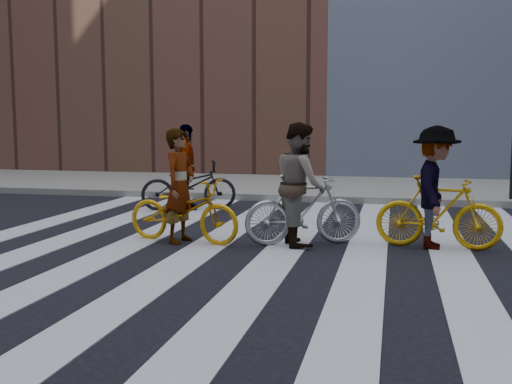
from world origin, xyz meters
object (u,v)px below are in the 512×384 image
(bike_yellow_right, at_px, (438,212))
(rider_right, at_px, (435,188))
(rider_rear, at_px, (186,167))
(bike_silver_mid, at_px, (304,210))
(bike_dark_rear, at_px, (189,185))
(rider_mid, at_px, (300,184))
(bike_yellow_left, at_px, (183,211))
(rider_left, at_px, (180,186))

(bike_yellow_right, distance_m, rider_right, 0.34)
(rider_rear, bearing_deg, bike_silver_mid, -158.25)
(bike_dark_rear, height_order, rider_rear, rider_rear)
(rider_mid, xyz_separation_m, rider_right, (1.85, 0.17, -0.02))
(bike_silver_mid, distance_m, rider_rear, 4.03)
(bike_dark_rear, bearing_deg, bike_yellow_left, 175.84)
(rider_mid, bearing_deg, bike_dark_rear, 21.03)
(bike_dark_rear, relative_size, rider_right, 1.10)
(bike_yellow_right, xyz_separation_m, rider_rear, (-4.63, 2.72, 0.35))
(bike_dark_rear, distance_m, rider_mid, 3.96)
(bike_dark_rear, height_order, rider_right, rider_right)
(bike_yellow_left, relative_size, rider_right, 1.05)
(bike_yellow_right, distance_m, bike_dark_rear, 5.33)
(rider_right, bearing_deg, bike_dark_rear, 64.03)
(rider_right, bearing_deg, rider_mid, 100.28)
(bike_silver_mid, xyz_separation_m, bike_yellow_right, (1.85, 0.17, -0.00))
(bike_yellow_left, distance_m, rider_left, 0.36)
(bike_silver_mid, relative_size, rider_rear, 0.99)
(rider_mid, bearing_deg, rider_right, -106.59)
(bike_silver_mid, xyz_separation_m, rider_rear, (-2.79, 2.89, 0.35))
(bike_silver_mid, bearing_deg, bike_yellow_right, -106.59)
(bike_silver_mid, distance_m, bike_dark_rear, 3.98)
(bike_dark_rear, height_order, rider_left, rider_left)
(rider_right, relative_size, rider_rear, 0.99)
(bike_yellow_left, height_order, bike_silver_mid, bike_silver_mid)
(bike_dark_rear, distance_m, rider_left, 3.25)
(rider_left, xyz_separation_m, rider_mid, (1.73, 0.20, 0.05))
(bike_dark_rear, bearing_deg, rider_mid, -159.29)
(bike_yellow_right, relative_size, rider_rear, 0.99)
(bike_yellow_right, relative_size, rider_right, 0.99)
(bike_yellow_right, xyz_separation_m, rider_mid, (-1.90, -0.17, 0.36))
(bike_yellow_left, height_order, rider_mid, rider_mid)
(rider_left, bearing_deg, bike_silver_mid, -72.97)
(rider_right, bearing_deg, rider_rear, 64.31)
(bike_yellow_left, relative_size, bike_silver_mid, 1.05)
(rider_rear, bearing_deg, rider_mid, -158.77)
(rider_right, height_order, rider_rear, rider_rear)
(bike_yellow_left, relative_size, rider_left, 1.08)
(bike_yellow_right, bearing_deg, rider_mid, 100.14)
(bike_yellow_right, bearing_deg, bike_silver_mid, 100.28)
(rider_mid, height_order, rider_right, rider_mid)
(bike_silver_mid, relative_size, bike_dark_rear, 0.90)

